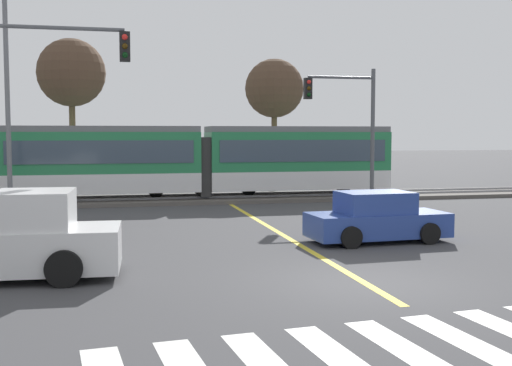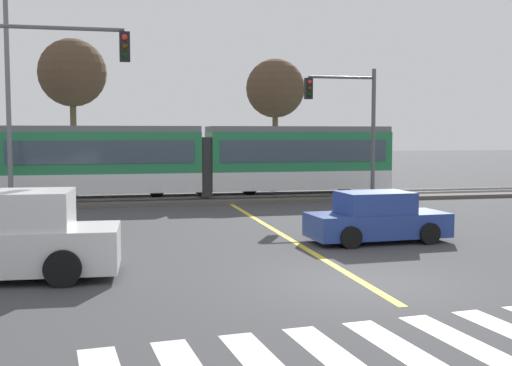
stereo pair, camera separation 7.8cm
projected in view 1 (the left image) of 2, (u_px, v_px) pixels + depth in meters
ground_plane at (366, 284)px, 13.95m from camera, size 200.00×200.00×0.00m
track_bed at (223, 198)px, 31.42m from camera, size 120.00×4.00×0.18m
rail_near at (226, 197)px, 30.71m from camera, size 120.00×0.08×0.10m
rail_far at (221, 194)px, 32.11m from camera, size 120.00×0.08×0.10m
light_rail_tram at (102, 160)px, 29.99m from camera, size 28.00×2.64×3.43m
crosswalk_stripe_2 at (265, 363)px, 9.10m from camera, size 0.83×2.84×0.01m
crosswalk_stripe_3 at (336, 355)px, 9.45m from camera, size 0.83×2.84×0.01m
crosswalk_stripe_4 at (401, 347)px, 9.79m from camera, size 0.83×2.84×0.01m
crosswalk_stripe_5 at (462, 340)px, 10.14m from camera, size 0.83×2.84×0.01m
lane_centre_line at (282, 234)px, 20.78m from camera, size 0.20×17.90×0.01m
sedan_crossing at (377, 219)px, 19.33m from camera, size 4.29×2.10×1.52m
pickup_truck at (2, 242)px, 14.31m from camera, size 5.50×2.45×1.98m
traffic_light_far_right at (350, 117)px, 27.99m from camera, size 3.25×0.38×6.09m
traffic_light_mid_left at (35, 92)px, 19.13m from camera, size 4.25×0.38×6.76m
street_lamp_west at (12, 84)px, 26.08m from camera, size 2.30×0.28×9.32m
bare_tree_west at (71, 73)px, 33.04m from camera, size 3.50×3.50×8.15m
bare_tree_east at (274, 89)px, 36.39m from camera, size 3.33×3.33×7.49m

